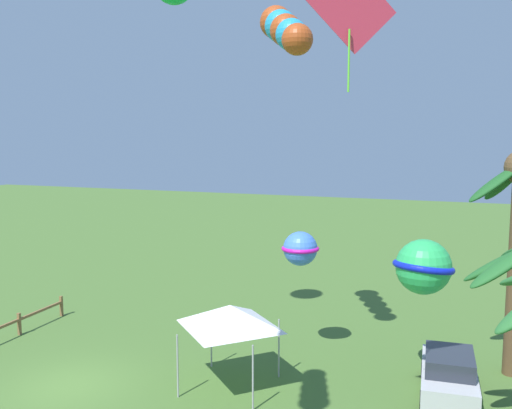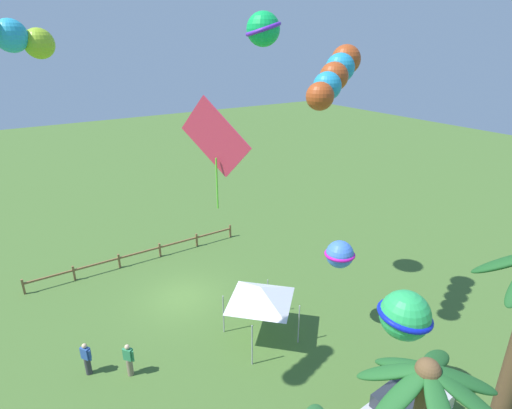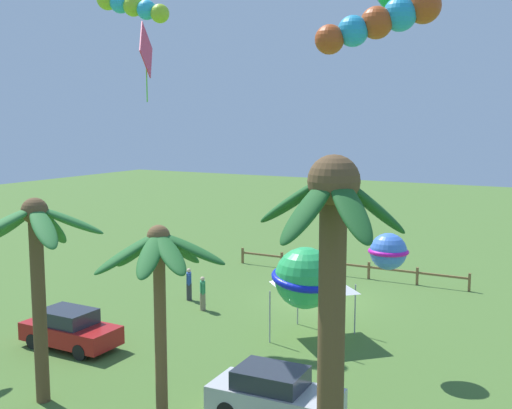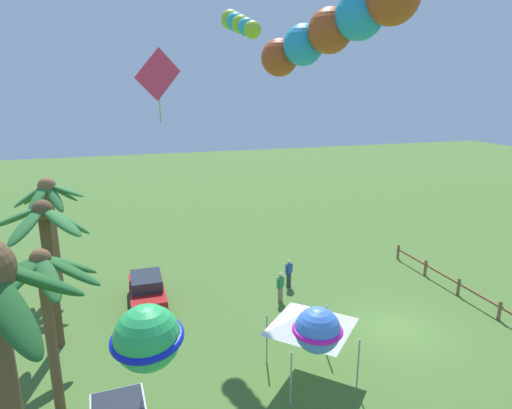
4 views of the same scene
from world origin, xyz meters
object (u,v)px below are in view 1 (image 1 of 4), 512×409
(festival_tent, at_px, (230,316))
(kite_ball_1, at_px, (300,249))
(kite_ball_3, at_px, (423,267))
(parked_car_0, at_px, (449,374))
(kite_tube_5, at_px, (284,29))
(kite_diamond_0, at_px, (350,7))

(festival_tent, bearing_deg, kite_ball_1, 157.45)
(kite_ball_3, bearing_deg, parked_car_0, 60.34)
(parked_car_0, xyz_separation_m, kite_tube_5, (-1.08, -6.01, 11.44))
(parked_car_0, bearing_deg, kite_tube_5, -100.24)
(parked_car_0, relative_size, kite_ball_3, 1.43)
(parked_car_0, xyz_separation_m, festival_tent, (1.79, -6.95, 1.72))
(kite_diamond_0, relative_size, kite_ball_1, 1.40)
(kite_diamond_0, bearing_deg, festival_tent, -133.56)
(festival_tent, height_order, kite_ball_3, kite_ball_3)
(festival_tent, distance_m, kite_diamond_0, 10.88)
(kite_diamond_0, xyz_separation_m, kite_tube_5, (-7.35, -3.76, 0.99))
(parked_car_0, xyz_separation_m, kite_ball_1, (-1.67, -5.51, 3.45))
(festival_tent, distance_m, kite_ball_1, 4.13)
(kite_diamond_0, distance_m, kite_tube_5, 8.31)
(parked_car_0, xyz_separation_m, kite_diamond_0, (6.26, -2.25, 10.45))
(kite_ball_1, height_order, kite_ball_3, kite_ball_3)
(festival_tent, xyz_separation_m, kite_diamond_0, (4.47, 4.70, 8.73))
(parked_car_0, relative_size, festival_tent, 1.39)
(festival_tent, xyz_separation_m, kite_ball_3, (-2.33, 6.00, 1.65))
(kite_tube_5, bearing_deg, parked_car_0, 79.76)
(festival_tent, height_order, kite_ball_1, kite_ball_1)
(kite_tube_5, bearing_deg, festival_tent, -18.14)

